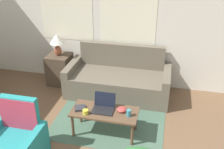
# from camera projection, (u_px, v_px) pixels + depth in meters

# --- Properties ---
(wall_back) EXTENTS (6.07, 0.06, 2.60)m
(wall_back) POSITION_uv_depth(u_px,v_px,m) (101.00, 22.00, 5.26)
(wall_back) COLOR silver
(wall_back) RESTS_ON ground_plane
(rug) EXTENTS (1.86, 1.99, 0.01)m
(rug) POSITION_uv_depth(u_px,v_px,m) (113.00, 111.00, 4.76)
(rug) COLOR #476651
(rug) RESTS_ON ground_plane
(couch) EXTENTS (2.01, 0.90, 0.93)m
(couch) POSITION_uv_depth(u_px,v_px,m) (119.00, 80.00, 5.24)
(couch) COLOR #665B4C
(couch) RESTS_ON ground_plane
(armchair) EXTENTS (0.74, 0.82, 0.90)m
(armchair) POSITION_uv_depth(u_px,v_px,m) (13.00, 149.00, 3.52)
(armchair) COLOR teal
(armchair) RESTS_ON ground_plane
(side_table) EXTENTS (0.47, 0.47, 0.65)m
(side_table) POSITION_uv_depth(u_px,v_px,m) (60.00, 69.00, 5.58)
(side_table) COLOR #4C3D2D
(side_table) RESTS_ON ground_plane
(table_lamp) EXTENTS (0.30, 0.30, 0.46)m
(table_lamp) POSITION_uv_depth(u_px,v_px,m) (57.00, 41.00, 5.29)
(table_lamp) COLOR brown
(table_lamp) RESTS_ON side_table
(coffee_table) EXTENTS (1.04, 0.47, 0.42)m
(coffee_table) POSITION_uv_depth(u_px,v_px,m) (105.00, 114.00, 4.07)
(coffee_table) COLOR brown
(coffee_table) RESTS_ON ground_plane
(laptop) EXTENTS (0.33, 0.29, 0.24)m
(laptop) POSITION_uv_depth(u_px,v_px,m) (104.00, 106.00, 4.06)
(laptop) COLOR black
(laptop) RESTS_ON coffee_table
(cup_navy) EXTENTS (0.07, 0.07, 0.11)m
(cup_navy) POSITION_uv_depth(u_px,v_px,m) (129.00, 113.00, 3.90)
(cup_navy) COLOR teal
(cup_navy) RESTS_ON coffee_table
(cup_yellow) EXTENTS (0.09, 0.09, 0.07)m
(cup_yellow) POSITION_uv_depth(u_px,v_px,m) (85.00, 112.00, 3.96)
(cup_yellow) COLOR gold
(cup_yellow) RESTS_ON coffee_table
(snack_bowl) EXTENTS (0.15, 0.15, 0.06)m
(snack_bowl) POSITION_uv_depth(u_px,v_px,m) (122.00, 109.00, 4.03)
(snack_bowl) COLOR #B23D38
(snack_bowl) RESTS_ON coffee_table
(book_red) EXTENTS (0.21, 0.20, 0.04)m
(book_red) POSITION_uv_depth(u_px,v_px,m) (80.00, 108.00, 4.08)
(book_red) COLOR #2D2D33
(book_red) RESTS_ON coffee_table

